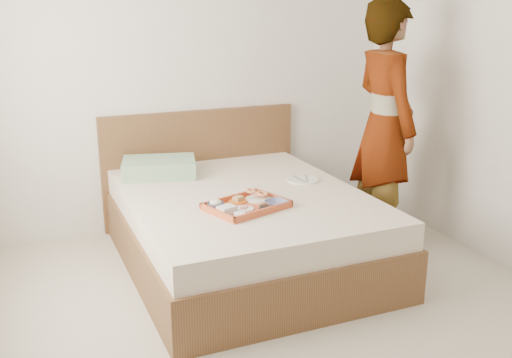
{
  "coord_description": "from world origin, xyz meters",
  "views": [
    {
      "loc": [
        -1.38,
        -2.6,
        1.78
      ],
      "look_at": [
        0.11,
        0.9,
        0.65
      ],
      "focal_mm": 41.24,
      "sensor_mm": 36.0,
      "label": 1
    }
  ],
  "objects": [
    {
      "name": "ground",
      "position": [
        0.0,
        0.0,
        0.0
      ],
      "size": [
        3.5,
        4.0,
        0.01
      ],
      "primitive_type": "cube",
      "color": "beige",
      "rests_on": "ground"
    },
    {
      "name": "wall_back",
      "position": [
        0.0,
        2.0,
        1.3
      ],
      "size": [
        3.5,
        0.01,
        2.6
      ],
      "primitive_type": "cube",
      "color": "silver",
      "rests_on": "ground"
    },
    {
      "name": "bed",
      "position": [
        0.06,
        1.0,
        0.27
      ],
      "size": [
        1.65,
        2.0,
        0.53
      ],
      "primitive_type": "cube",
      "color": "brown",
      "rests_on": "ground"
    },
    {
      "name": "headboard",
      "position": [
        0.06,
        1.97,
        0.47
      ],
      "size": [
        1.65,
        0.06,
        0.95
      ],
      "primitive_type": "cube",
      "color": "brown",
      "rests_on": "ground"
    },
    {
      "name": "pillow",
      "position": [
        -0.37,
        1.64,
        0.59
      ],
      "size": [
        0.62,
        0.49,
        0.13
      ],
      "primitive_type": "cube",
      "rotation": [
        0.0,
        0.0,
        -0.25
      ],
      "color": "gray",
      "rests_on": "bed"
    },
    {
      "name": "tray",
      "position": [
        -0.04,
        0.69,
        0.55
      ],
      "size": [
        0.57,
        0.49,
        0.04
      ],
      "primitive_type": "cube",
      "rotation": [
        0.0,
        0.0,
        0.31
      ],
      "color": "#CE592B",
      "rests_on": "bed"
    },
    {
      "name": "prawn_plate",
      "position": [
        0.08,
        0.78,
        0.55
      ],
      "size": [
        0.21,
        0.21,
        0.01
      ],
      "primitive_type": "cylinder",
      "rotation": [
        0.0,
        0.0,
        0.31
      ],
      "color": "white",
      "rests_on": "tray"
    },
    {
      "name": "navy_bowl_big",
      "position": [
        0.14,
        0.63,
        0.56
      ],
      "size": [
        0.17,
        0.17,
        0.03
      ],
      "primitive_type": "imported",
      "rotation": [
        0.0,
        0.0,
        0.31
      ],
      "color": "#1A1C4B",
      "rests_on": "tray"
    },
    {
      "name": "sauce_dish",
      "position": [
        0.03,
        0.58,
        0.56
      ],
      "size": [
        0.09,
        0.09,
        0.03
      ],
      "primitive_type": "cylinder",
      "rotation": [
        0.0,
        0.0,
        0.31
      ],
      "color": "black",
      "rests_on": "tray"
    },
    {
      "name": "meat_plate",
      "position": [
        -0.08,
        0.64,
        0.55
      ],
      "size": [
        0.15,
        0.15,
        0.01
      ],
      "primitive_type": "cylinder",
      "rotation": [
        0.0,
        0.0,
        0.31
      ],
      "color": "white",
      "rests_on": "tray"
    },
    {
      "name": "bread_plate",
      "position": [
        -0.06,
        0.8,
        0.55
      ],
      "size": [
        0.15,
        0.15,
        0.01
      ],
      "primitive_type": "cylinder",
      "rotation": [
        0.0,
        0.0,
        0.31
      ],
      "color": "orange",
      "rests_on": "tray"
    },
    {
      "name": "salad_bowl",
      "position": [
        -0.23,
        0.74,
        0.56
      ],
      "size": [
        0.13,
        0.13,
        0.03
      ],
      "primitive_type": "imported",
      "rotation": [
        0.0,
        0.0,
        0.31
      ],
      "color": "#1A1C4B",
      "rests_on": "tray"
    },
    {
      "name": "plastic_tub",
      "position": [
        -0.2,
        0.62,
        0.57
      ],
      "size": [
        0.12,
        0.11,
        0.04
      ],
      "primitive_type": "cube",
      "rotation": [
        0.0,
        0.0,
        0.31
      ],
      "color": "silver",
      "rests_on": "tray"
    },
    {
      "name": "cheese_round",
      "position": [
        -0.15,
        0.53,
        0.56
      ],
      "size": [
        0.09,
        0.09,
        0.02
      ],
      "primitive_type": "cylinder",
      "rotation": [
        0.0,
        0.0,
        0.31
      ],
      "color": "white",
      "rests_on": "tray"
    },
    {
      "name": "dinner_plate",
      "position": [
        0.57,
        1.1,
        0.54
      ],
      "size": [
        0.28,
        0.28,
        0.01
      ],
      "primitive_type": "cylinder",
      "rotation": [
        0.0,
        0.0,
        -0.22
      ],
      "color": "white",
      "rests_on": "bed"
    },
    {
      "name": "person",
      "position": [
        1.19,
        0.98,
        0.92
      ],
      "size": [
        0.5,
        0.71,
        1.83
      ],
      "primitive_type": "imported",
      "rotation": [
        0.0,
        0.0,
        1.48
      ],
      "color": "white",
      "rests_on": "ground"
    }
  ]
}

